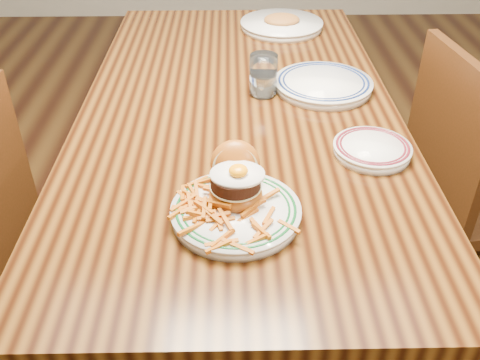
{
  "coord_description": "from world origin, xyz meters",
  "views": [
    {
      "loc": [
        -0.02,
        -1.31,
        1.43
      ],
      "look_at": [
        -0.0,
        -0.46,
        0.83
      ],
      "focal_mm": 40.0,
      "sensor_mm": 36.0,
      "label": 1
    }
  ],
  "objects_px": {
    "chair_right": "(471,185)",
    "table": "(239,132)",
    "main_plate": "(236,200)",
    "side_plate": "(372,149)"
  },
  "relations": [
    {
      "from": "chair_right",
      "to": "table",
      "type": "bearing_deg",
      "value": -8.14
    },
    {
      "from": "main_plate",
      "to": "side_plate",
      "type": "distance_m",
      "value": 0.38
    },
    {
      "from": "table",
      "to": "chair_right",
      "type": "xyz_separation_m",
      "value": [
        0.7,
        -0.01,
        -0.18
      ]
    },
    {
      "from": "main_plate",
      "to": "side_plate",
      "type": "relative_size",
      "value": 1.44
    },
    {
      "from": "table",
      "to": "main_plate",
      "type": "relative_size",
      "value": 6.05
    },
    {
      "from": "chair_right",
      "to": "main_plate",
      "type": "height_order",
      "value": "chair_right"
    },
    {
      "from": "table",
      "to": "main_plate",
      "type": "height_order",
      "value": "main_plate"
    },
    {
      "from": "chair_right",
      "to": "side_plate",
      "type": "xyz_separation_m",
      "value": [
        -0.4,
        -0.25,
        0.29
      ]
    },
    {
      "from": "table",
      "to": "side_plate",
      "type": "distance_m",
      "value": 0.41
    },
    {
      "from": "side_plate",
      "to": "main_plate",
      "type": "bearing_deg",
      "value": -138.58
    }
  ]
}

